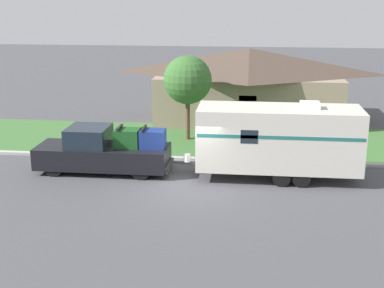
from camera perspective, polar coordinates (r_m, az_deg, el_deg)
name	(u,v)px	position (r m, az deg, el deg)	size (l,w,h in m)	color
ground_plane	(190,188)	(22.01, -0.22, -4.71)	(120.00, 120.00, 0.00)	#47474C
curb_strip	(199,159)	(25.51, 0.75, -1.62)	(80.00, 0.30, 0.14)	#ADADA8
lawn_strip	(206,140)	(29.01, 1.47, 0.42)	(80.00, 7.00, 0.03)	#3D6B33
house_across_street	(248,83)	(33.53, 6.04, 6.47)	(11.97, 6.58, 4.47)	gray
pickup_truck	(104,151)	(24.04, -9.35, -0.78)	(5.97, 2.08, 2.10)	black
travel_trailer	(279,138)	(22.97, 9.22, 0.63)	(7.94, 2.42, 3.38)	black
mailbox	(326,140)	(26.00, 14.08, 0.40)	(0.48, 0.20, 1.33)	brown
tree_in_yard	(188,80)	(28.51, -0.47, 6.83)	(2.58, 2.58, 4.57)	brown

